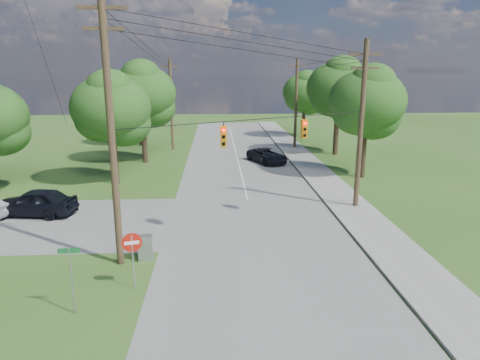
{
  "coord_description": "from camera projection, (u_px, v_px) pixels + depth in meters",
  "views": [
    {
      "loc": [
        -0.12,
        -18.1,
        8.66
      ],
      "look_at": [
        1.19,
        5.0,
        2.72
      ],
      "focal_mm": 32.0,
      "sensor_mm": 36.0,
      "label": 1
    }
  ],
  "objects": [
    {
      "name": "tree_w_far",
      "position": [
        139.0,
        92.0,
        49.53
      ],
      "size": [
        6.0,
        6.0,
        8.73
      ],
      "color": "#3E2C1F",
      "rests_on": "ground"
    },
    {
      "name": "car_cross_dark",
      "position": [
        35.0,
        202.0,
        26.04
      ],
      "size": [
        5.18,
        2.67,
        1.69
      ],
      "primitive_type": "imported",
      "rotation": [
        0.0,
        0.0,
        -1.71
      ],
      "color": "black",
      "rests_on": "cross_road"
    },
    {
      "name": "do_not_enter_sign",
      "position": [
        132.0,
        249.0,
        17.06
      ],
      "size": [
        0.79,
        0.22,
        2.42
      ],
      "rotation": [
        0.0,
        0.0,
        0.23
      ],
      "color": "#95989B",
      "rests_on": "ground"
    },
    {
      "name": "control_cabinet",
      "position": [
        145.0,
        248.0,
        20.01
      ],
      "size": [
        0.72,
        0.55,
        1.21
      ],
      "primitive_type": "cube",
      "rotation": [
        0.0,
        0.0,
        0.11
      ],
      "color": "#95989B",
      "rests_on": "ground"
    },
    {
      "name": "power_lines",
      "position": [
        239.0,
        63.0,
        28.63
      ],
      "size": [
        13.93,
        29.62,
        4.93
      ],
      "color": "black",
      "rests_on": "ground"
    },
    {
      "name": "sidewalk_east",
      "position": [
        368.0,
        222.0,
        24.96
      ],
      "size": [
        2.6,
        100.0,
        0.12
      ],
      "primitive_type": "cube",
      "color": "#A5A29A",
      "rests_on": "ground"
    },
    {
      "name": "car_main_north",
      "position": [
        267.0,
        156.0,
        41.1
      ],
      "size": [
        4.07,
        5.39,
        1.36
      ],
      "primitive_type": "imported",
      "rotation": [
        0.0,
        0.0,
        0.42
      ],
      "color": "black",
      "rests_on": "main_road"
    },
    {
      "name": "ground",
      "position": [
        220.0,
        265.0,
        19.66
      ],
      "size": [
        140.0,
        140.0,
        0.0
      ],
      "primitive_type": "plane",
      "color": "#33541C",
      "rests_on": "ground"
    },
    {
      "name": "traffic_signals",
      "position": [
        266.0,
        132.0,
        22.72
      ],
      "size": [
        4.91,
        3.27,
        1.05
      ],
      "color": "orange",
      "rests_on": "ground"
    },
    {
      "name": "tree_e_far",
      "position": [
        305.0,
        92.0,
        55.56
      ],
      "size": [
        5.8,
        5.8,
        8.32
      ],
      "color": "#3E2C1F",
      "rests_on": "ground"
    },
    {
      "name": "street_name_sign",
      "position": [
        71.0,
        272.0,
        15.29
      ],
      "size": [
        0.78,
        0.06,
        2.59
      ],
      "rotation": [
        0.0,
        0.0,
        0.03
      ],
      "color": "#95989B",
      "rests_on": "ground"
    },
    {
      "name": "tree_w_near",
      "position": [
        111.0,
        108.0,
        32.26
      ],
      "size": [
        6.0,
        6.0,
        8.4
      ],
      "color": "#3E2C1F",
      "rests_on": "ground"
    },
    {
      "name": "pole_ne",
      "position": [
        361.0,
        123.0,
        26.53
      ],
      "size": [
        2.0,
        0.32,
        10.5
      ],
      "color": "#4C3D27",
      "rests_on": "ground"
    },
    {
      "name": "tree_e_mid",
      "position": [
        339.0,
        88.0,
        43.77
      ],
      "size": [
        6.6,
        6.6,
        9.64
      ],
      "color": "#3E2C1F",
      "rests_on": "ground"
    },
    {
      "name": "main_road",
      "position": [
        254.0,
        225.0,
        24.6
      ],
      "size": [
        10.0,
        100.0,
        0.03
      ],
      "primitive_type": "cube",
      "color": "gray",
      "rests_on": "ground"
    },
    {
      "name": "pole_north_e",
      "position": [
        296.0,
        103.0,
        47.88
      ],
      "size": [
        2.0,
        0.32,
        10.0
      ],
      "color": "#4C3D27",
      "rests_on": "ground"
    },
    {
      "name": "tree_e_near",
      "position": [
        367.0,
        101.0,
        34.24
      ],
      "size": [
        6.2,
        6.2,
        8.81
      ],
      "color": "#3E2C1F",
      "rests_on": "ground"
    },
    {
      "name": "pole_sw",
      "position": [
        111.0,
        129.0,
        18.25
      ],
      "size": [
        2.0,
        0.32,
        12.0
      ],
      "color": "#4C3D27",
      "rests_on": "ground"
    },
    {
      "name": "pole_north_w",
      "position": [
        171.0,
        103.0,
        47.12
      ],
      "size": [
        2.0,
        0.32,
        10.0
      ],
      "color": "#4C3D27",
      "rests_on": "ground"
    },
    {
      "name": "tree_w_mid",
      "position": [
        142.0,
        93.0,
        39.88
      ],
      "size": [
        6.4,
        6.4,
        9.22
      ],
      "color": "#3E2C1F",
      "rests_on": "ground"
    }
  ]
}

